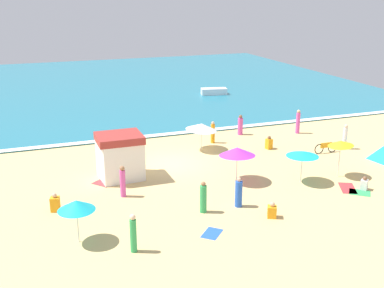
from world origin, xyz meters
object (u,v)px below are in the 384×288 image
object	(u,v)px
beachgoer_1	(239,193)
small_boat_0	(214,91)
beach_umbrella_4	(237,151)
beachgoer_9	(203,198)
beach_umbrella_1	(303,154)
beachgoer_2	(240,125)
parked_bicycle	(326,147)
beachgoer_5	(133,233)
beach_umbrella_0	(76,205)
beachgoer_6	(213,133)
beach_umbrella_2	(341,143)
beach_umbrella_3	(201,127)
beachgoer_11	(269,143)
beachgoer_8	(272,211)
beachgoer_3	(298,122)
beachgoer_4	(123,182)
beachgoer_10	(364,184)
lifeguard_cabana	(120,156)
beachgoer_7	(55,203)
beachgoer_0	(345,137)

from	to	relation	value
beachgoer_1	small_boat_0	xyz separation A→B (m)	(9.51, 26.19, -0.31)
beach_umbrella_4	beachgoer_9	world-z (taller)	beach_umbrella_4
beach_umbrella_1	beachgoer_1	bearing A→B (deg)	-160.29
beachgoer_2	parked_bicycle	bearing A→B (deg)	-58.78
beachgoer_5	beach_umbrella_0	bearing A→B (deg)	141.94
beachgoer_6	small_boat_0	bearing A→B (deg)	67.12
beach_umbrella_2	beach_umbrella_3	size ratio (longest dim) A/B	0.83
beachgoer_9	beachgoer_11	bearing A→B (deg)	44.31
beach_umbrella_2	beachgoer_8	size ratio (longest dim) A/B	2.80
beachgoer_1	beachgoer_8	world-z (taller)	beachgoer_1
beachgoer_2	beachgoer_5	size ratio (longest dim) A/B	0.89
beachgoer_2	beachgoer_3	bearing A→B (deg)	-15.39
beachgoer_4	beachgoer_5	xyz separation A→B (m)	(-0.82, -5.89, 0.00)
beach_umbrella_4	beachgoer_1	xyz separation A→B (m)	(-1.39, -3.20, -1.10)
parked_bicycle	small_boat_0	world-z (taller)	small_boat_0
beach_umbrella_2	beach_umbrella_4	xyz separation A→B (m)	(-6.08, 1.43, -0.25)
beach_umbrella_3	beachgoer_1	distance (m)	9.57
beachgoer_10	beachgoer_11	distance (m)	8.49
lifeguard_cabana	beachgoer_7	world-z (taller)	lifeguard_cabana
beachgoer_2	beachgoer_3	world-z (taller)	beachgoer_3
beachgoer_6	beachgoer_7	bearing A→B (deg)	-146.61
beach_umbrella_2	beachgoer_0	xyz separation A→B (m)	(3.71, 4.32, -1.23)
beachgoer_10	parked_bicycle	bearing A→B (deg)	73.82
lifeguard_cabana	beachgoer_6	world-z (taller)	lifeguard_cabana
beachgoer_0	beachgoer_8	bearing A→B (deg)	-142.48
beachgoer_1	small_boat_0	bearing A→B (deg)	70.03
beachgoer_0	beachgoer_5	distance (m)	19.40
beachgoer_2	beachgoer_7	bearing A→B (deg)	-148.33
lifeguard_cabana	beach_umbrella_2	size ratio (longest dim) A/B	1.16
beach_umbrella_4	beachgoer_0	bearing A→B (deg)	16.45
lifeguard_cabana	beachgoer_3	bearing A→B (deg)	16.90
beachgoer_5	beachgoer_10	bearing A→B (deg)	8.80
beach_umbrella_1	beachgoer_0	distance (m)	7.72
small_boat_0	beachgoer_2	bearing A→B (deg)	-104.63
beachgoer_5	lifeguard_cabana	bearing A→B (deg)	81.55
lifeguard_cabana	beachgoer_6	bearing A→B (deg)	30.15
beachgoer_1	beachgoer_4	size ratio (longest dim) A/B	0.91
beach_umbrella_3	beachgoer_5	xyz separation A→B (m)	(-7.75, -11.97, -0.81)
beachgoer_4	beachgoer_11	xyz separation A→B (m)	(11.51, 4.61, -0.45)
beach_umbrella_2	small_boat_0	distance (m)	24.56
beachgoer_9	beachgoer_2	bearing A→B (deg)	56.84
small_boat_0	beachgoer_11	bearing A→B (deg)	-100.44
beachgoer_4	beachgoer_7	world-z (taller)	beachgoer_4
beachgoer_2	beachgoer_0	bearing A→B (deg)	-46.77
beach_umbrella_4	beachgoer_0	world-z (taller)	beach_umbrella_4
beachgoer_11	beachgoer_7	bearing A→B (deg)	-161.06
small_boat_0	beachgoer_7	bearing A→B (deg)	-128.29
beachgoer_1	beachgoer_6	world-z (taller)	beachgoer_6
beachgoer_2	beachgoer_10	distance (m)	12.42
beachgoer_11	beachgoer_2	bearing A→B (deg)	95.57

